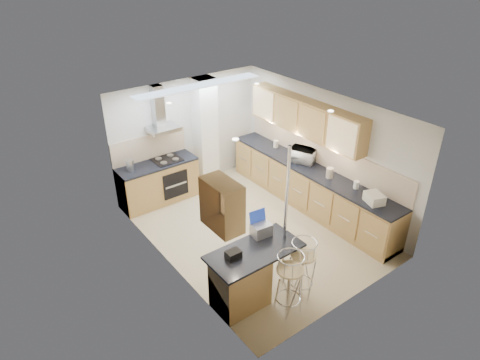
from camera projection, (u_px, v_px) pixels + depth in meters
ground at (253, 230)px, 8.47m from camera, size 4.80×4.80×0.00m
room_shell at (255, 149)px, 8.16m from camera, size 3.64×4.84×2.51m
right_counter at (309, 187)px, 9.03m from camera, size 0.63×4.40×0.92m
back_counter at (159, 182)px, 9.22m from camera, size 1.70×0.63×0.92m
peninsula at (254, 274)px, 6.63m from camera, size 1.47×0.72×0.94m
microwave at (303, 155)px, 9.00m from camera, size 0.54×0.63×0.29m
laptop at (261, 230)px, 6.70m from camera, size 0.32×0.26×0.21m
bag at (233, 254)px, 6.23m from camera, size 0.22×0.16×0.12m
bar_stool_near at (289, 284)px, 6.37m from camera, size 0.56×0.56×1.06m
bar_stool_end at (302, 268)px, 6.69m from camera, size 0.57×0.57×1.03m
jar_a at (296, 159)px, 8.99m from camera, size 0.14×0.14×0.17m
jar_b at (276, 144)px, 9.67m from camera, size 0.12×0.12×0.16m
jar_c at (330, 173)px, 8.39m from camera, size 0.17×0.17×0.21m
jar_d at (356, 185)px, 8.04m from camera, size 0.10×0.10×0.15m
bread_bin at (374, 198)px, 7.59m from camera, size 0.36×0.41×0.18m
kettle at (130, 165)px, 8.66m from camera, size 0.16×0.16×0.23m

